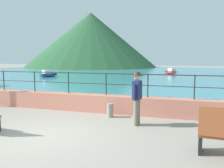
{
  "coord_description": "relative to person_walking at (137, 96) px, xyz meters",
  "views": [
    {
      "loc": [
        3.84,
        -5.59,
        2.2
      ],
      "look_at": [
        0.93,
        3.7,
        1.1
      ],
      "focal_mm": 37.5,
      "sensor_mm": 36.0,
      "label": 1
    }
  ],
  "objects": [
    {
      "name": "ground_plane",
      "position": [
        -2.38,
        -1.78,
        -0.98
      ],
      "size": [
        120.0,
        120.0,
        0.0
      ],
      "primitive_type": "plane",
      "color": "gray"
    },
    {
      "name": "person_walking",
      "position": [
        0.0,
        0.0,
        0.0
      ],
      "size": [
        0.38,
        0.56,
        1.75
      ],
      "color": "slate",
      "rests_on": "ground"
    },
    {
      "name": "bollard",
      "position": [
        -1.15,
        0.72,
        -0.72
      ],
      "size": [
        0.24,
        0.24,
        0.51
      ],
      "primitive_type": "cylinder",
      "color": "gray",
      "rests_on": "ground"
    },
    {
      "name": "boat_0",
      "position": [
        -0.36,
        24.27,
        -0.65
      ],
      "size": [
        2.19,
        2.33,
        0.76
      ],
      "color": "red",
      "rests_on": "lake_water"
    },
    {
      "name": "boat_1",
      "position": [
        -13.26,
        15.52,
        -0.65
      ],
      "size": [
        1.78,
        2.47,
        0.76
      ],
      "color": "#2D4C9E",
      "rests_on": "lake_water"
    },
    {
      "name": "promenade_wall",
      "position": [
        -2.38,
        1.42,
        -0.63
      ],
      "size": [
        20.0,
        0.56,
        0.7
      ],
      "primitive_type": "cube",
      "color": "tan",
      "rests_on": "ground"
    },
    {
      "name": "hill_main",
      "position": [
        -19.47,
        43.24,
        5.22
      ],
      "size": [
        30.05,
        30.05,
        12.4
      ],
      "primitive_type": "cone",
      "color": "#285633",
      "rests_on": "ground"
    },
    {
      "name": "railing",
      "position": [
        -2.38,
        1.42,
        0.34
      ],
      "size": [
        18.44,
        0.04,
        0.9
      ],
      "color": "#282623",
      "rests_on": "promenade_wall"
    },
    {
      "name": "lake_water",
      "position": [
        -2.38,
        24.06,
        -0.95
      ],
      "size": [
        64.0,
        44.32,
        0.06
      ],
      "primitive_type": "cube",
      "color": "teal",
      "rests_on": "ground"
    }
  ]
}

